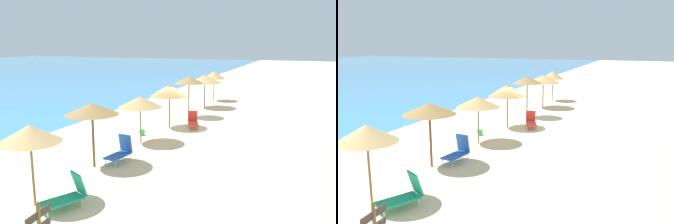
% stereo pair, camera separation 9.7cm
% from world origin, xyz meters
% --- Properties ---
extents(ground_plane, '(160.00, 160.00, 0.00)m').
position_xyz_m(ground_plane, '(0.00, 0.00, 0.00)').
color(ground_plane, beige).
extents(beach_umbrella_0, '(1.94, 1.94, 2.63)m').
position_xyz_m(beach_umbrella_0, '(-11.85, 0.62, 2.35)').
color(beach_umbrella_0, brown).
rests_on(beach_umbrella_0, ground_plane).
extents(beach_umbrella_1, '(2.18, 2.18, 2.69)m').
position_xyz_m(beach_umbrella_1, '(-8.16, 0.87, 2.45)').
color(beach_umbrella_1, brown).
rests_on(beach_umbrella_1, ground_plane).
extents(beach_umbrella_2, '(2.21, 2.21, 2.43)m').
position_xyz_m(beach_umbrella_2, '(-4.33, 0.63, 2.15)').
color(beach_umbrella_2, brown).
rests_on(beach_umbrella_2, ground_plane).
extents(beach_umbrella_3, '(2.26, 2.26, 2.62)m').
position_xyz_m(beach_umbrella_3, '(-0.74, 0.52, 2.27)').
color(beach_umbrella_3, brown).
rests_on(beach_umbrella_3, ground_plane).
extents(beach_umbrella_4, '(2.00, 2.00, 2.82)m').
position_xyz_m(beach_umbrella_4, '(2.48, 0.40, 2.57)').
color(beach_umbrella_4, brown).
rests_on(beach_umbrella_4, ground_plane).
extents(beach_umbrella_5, '(2.59, 2.59, 2.57)m').
position_xyz_m(beach_umbrella_5, '(6.35, 0.43, 2.27)').
color(beach_umbrella_5, brown).
rests_on(beach_umbrella_5, ground_plane).
extents(beach_umbrella_6, '(1.95, 1.95, 2.60)m').
position_xyz_m(beach_umbrella_6, '(9.84, 0.63, 2.27)').
color(beach_umbrella_6, brown).
rests_on(beach_umbrella_6, ground_plane).
extents(lounge_chair_0, '(1.54, 1.07, 0.97)m').
position_xyz_m(lounge_chair_0, '(-0.04, -0.75, 0.38)').
color(lounge_chair_0, red).
rests_on(lounge_chair_0, ground_plane).
extents(lounge_chair_1, '(1.55, 1.19, 1.08)m').
position_xyz_m(lounge_chair_1, '(-11.59, -0.45, 0.43)').
color(lounge_chair_1, '#199972').
rests_on(lounge_chair_1, ground_plane).
extents(lounge_chair_2, '(1.35, 0.78, 1.16)m').
position_xyz_m(lounge_chair_2, '(-7.15, 0.19, 0.47)').
color(lounge_chair_2, blue).
rests_on(lounge_chair_2, ground_plane).
extents(beach_ball, '(0.35, 0.35, 0.35)m').
position_xyz_m(beach_ball, '(-2.84, 1.31, 0.18)').
color(beach_ball, green).
rests_on(beach_ball, ground_plane).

